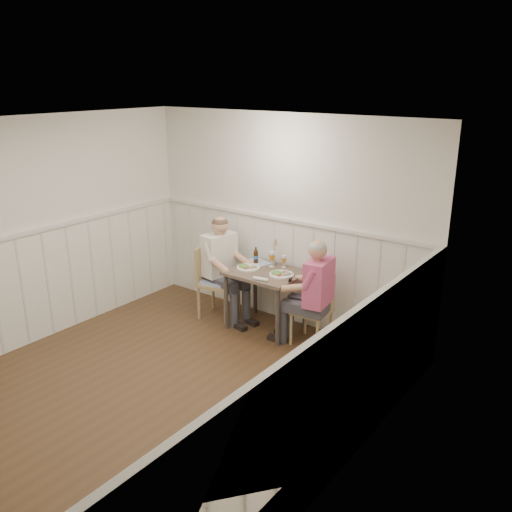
# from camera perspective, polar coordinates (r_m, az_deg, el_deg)

# --- Properties ---
(ground_plane) EXTENTS (4.50, 4.50, 0.00)m
(ground_plane) POSITION_cam_1_polar(r_m,az_deg,el_deg) (5.64, -10.40, -13.97)
(ground_plane) COLOR #4C321E
(room_shell) EXTENTS (4.04, 4.54, 2.60)m
(room_shell) POSITION_cam_1_polar(r_m,az_deg,el_deg) (5.01, -11.39, 0.89)
(room_shell) COLOR white
(room_shell) RESTS_ON ground
(wainscot) EXTENTS (4.00, 4.49, 1.34)m
(wainscot) POSITION_cam_1_polar(r_m,az_deg,el_deg) (5.75, -5.80, -5.34)
(wainscot) COLOR white
(wainscot) RESTS_ON ground
(dining_table) EXTENTS (0.87, 0.70, 0.75)m
(dining_table) POSITION_cam_1_polar(r_m,az_deg,el_deg) (6.58, 1.04, -2.49)
(dining_table) COLOR brown
(dining_table) RESTS_ON ground
(chair_right) EXTENTS (0.42, 0.42, 0.85)m
(chair_right) POSITION_cam_1_polar(r_m,az_deg,el_deg) (6.29, 6.31, -5.46)
(chair_right) COLOR #9A7E56
(chair_right) RESTS_ON ground
(chair_left) EXTENTS (0.53, 0.53, 0.95)m
(chair_left) POSITION_cam_1_polar(r_m,az_deg,el_deg) (7.01, -4.39, -2.36)
(chair_left) COLOR #9A7E56
(chair_left) RESTS_ON ground
(man_in_pink) EXTENTS (0.64, 0.45, 1.31)m
(man_in_pink) POSITION_cam_1_polar(r_m,az_deg,el_deg) (6.21, 6.19, -4.89)
(man_in_pink) COLOR #3F3F47
(man_in_pink) RESTS_ON ground
(diner_cream) EXTENTS (0.68, 0.48, 1.36)m
(diner_cream) POSITION_cam_1_polar(r_m,az_deg,el_deg) (6.97, -3.64, -1.98)
(diner_cream) COLOR #3F3F47
(diner_cream) RESTS_ON ground
(plate_man) EXTENTS (0.30, 0.30, 0.07)m
(plate_man) POSITION_cam_1_polar(r_m,az_deg,el_deg) (6.42, 2.60, -1.84)
(plate_man) COLOR white
(plate_man) RESTS_ON dining_table
(plate_diner) EXTENTS (0.29, 0.29, 0.07)m
(plate_diner) POSITION_cam_1_polar(r_m,az_deg,el_deg) (6.64, -0.96, -1.13)
(plate_diner) COLOR white
(plate_diner) RESTS_ON dining_table
(beer_glass_a) EXTENTS (0.06, 0.06, 0.15)m
(beer_glass_a) POSITION_cam_1_polar(r_m,az_deg,el_deg) (6.65, 2.98, -0.38)
(beer_glass_a) COLOR silver
(beer_glass_a) RESTS_ON dining_table
(beer_glass_b) EXTENTS (0.08, 0.08, 0.19)m
(beer_glass_b) POSITION_cam_1_polar(r_m,az_deg,el_deg) (6.67, 1.68, -0.08)
(beer_glass_b) COLOR silver
(beer_glass_b) RESTS_ON dining_table
(beer_bottle) EXTENTS (0.06, 0.06, 0.21)m
(beer_bottle) POSITION_cam_1_polar(r_m,az_deg,el_deg) (6.80, -0.02, -0.01)
(beer_bottle) COLOR black
(beer_bottle) RESTS_ON dining_table
(rolled_napkin) EXTENTS (0.19, 0.07, 0.04)m
(rolled_napkin) POSITION_cam_1_polar(r_m,az_deg,el_deg) (6.25, 0.51, -2.44)
(rolled_napkin) COLOR white
(rolled_napkin) RESTS_ON dining_table
(grass_vase) EXTENTS (0.04, 0.04, 0.35)m
(grass_vase) POSITION_cam_1_polar(r_m,az_deg,el_deg) (6.74, 1.89, 0.38)
(grass_vase) COLOR silver
(grass_vase) RESTS_ON dining_table
(gingham_mat) EXTENTS (0.39, 0.34, 0.01)m
(gingham_mat) POSITION_cam_1_polar(r_m,az_deg,el_deg) (6.85, 0.04, -0.68)
(gingham_mat) COLOR #496BAA
(gingham_mat) RESTS_ON dining_table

